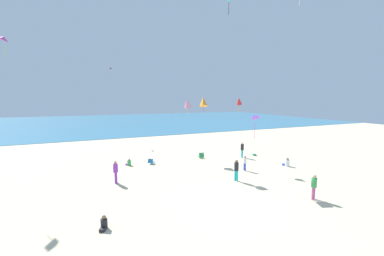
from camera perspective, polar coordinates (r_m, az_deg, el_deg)
The scene contains 19 objects.
ground_plane at distance 23.34m, azimuth -4.05°, elevation -8.57°, with size 120.00×120.00×0.00m, color beige.
ocean_water at distance 68.55m, azimuth -16.75°, elevation 1.67°, with size 120.00×60.00×0.05m, color teal.
beach_chair_mid_beach at distance 24.59m, azimuth 2.36°, elevation -7.09°, with size 0.62×0.71×0.61m.
beach_chair_near_camera at distance 22.65m, azimuth -10.40°, elevation -8.48°, with size 0.83×0.84×0.58m.
cooler_box at distance 26.78m, azimuth 15.62°, elevation -6.47°, with size 0.49×0.57×0.25m.
person_0 at distance 20.79m, azimuth 13.39°, elevation -8.47°, with size 0.28×0.28×1.38m.
person_1 at distance 18.23m, azimuth -18.98°, elevation -10.23°, with size 0.43×0.43×1.75m.
person_2 at distance 22.76m, azimuth -15.86°, elevation -8.57°, with size 0.59×0.62×0.71m.
person_3 at distance 16.61m, azimuth 28.77°, elevation -12.71°, with size 0.41×0.41×1.64m.
person_4 at distance 23.51m, azimuth 23.14°, elevation -8.26°, with size 0.49×0.72×0.83m.
person_5 at distance 18.09m, azimuth 11.30°, elevation -10.21°, with size 0.42×0.42×1.70m.
person_6 at distance 12.79m, azimuth -21.65°, elevation -21.85°, with size 0.47×0.61×0.69m.
person_7 at distance 25.23m, azimuth 12.74°, elevation -5.19°, with size 0.44×0.44×1.73m.
kite_red at distance 21.65m, azimuth 11.96°, elevation 6.78°, with size 0.87×0.85×1.44m.
kite_black at distance 37.33m, azimuth -20.26°, elevation 14.20°, with size 0.49×0.52×0.84m.
kite_pink at distance 23.68m, azimuth -1.21°, elevation 6.36°, with size 1.09×0.99×1.69m.
kite_purple at distance 17.10m, azimuth 15.59°, elevation 2.70°, with size 0.97×0.88×1.87m.
kite_magenta at distance 21.63m, azimuth -40.20°, elevation 17.09°, with size 0.64×0.79×1.37m.
kite_orange at distance 19.59m, azimuth 2.93°, elevation 6.81°, with size 0.94×1.07×1.40m.
Camera 1 is at (-7.20, -11.27, 6.38)m, focal length 20.82 mm.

